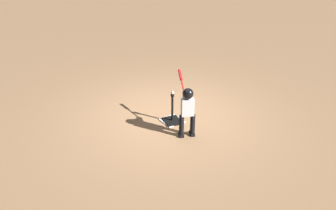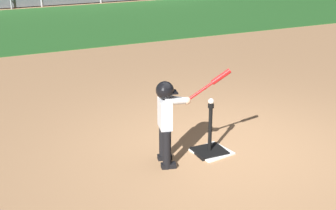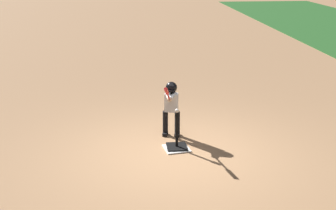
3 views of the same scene
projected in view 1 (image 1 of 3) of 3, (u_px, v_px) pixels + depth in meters
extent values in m
plane|color=#AD7F56|center=(168.00, 115.00, 7.60)|extent=(90.00, 90.00, 0.00)
cube|color=white|center=(172.00, 121.00, 7.35)|extent=(0.51, 0.51, 0.02)
cube|color=black|center=(172.00, 121.00, 7.32)|extent=(0.40, 0.36, 0.04)
cylinder|color=black|center=(172.00, 108.00, 7.18)|extent=(0.05, 0.05, 0.59)
cylinder|color=black|center=(172.00, 95.00, 7.03)|extent=(0.08, 0.08, 0.05)
cylinder|color=black|center=(181.00, 126.00, 6.68)|extent=(0.12, 0.12, 0.49)
cube|color=black|center=(181.00, 135.00, 6.79)|extent=(0.20, 0.13, 0.06)
cylinder|color=black|center=(193.00, 125.00, 6.72)|extent=(0.12, 0.12, 0.49)
cube|color=black|center=(192.00, 133.00, 6.83)|extent=(0.20, 0.13, 0.06)
cube|color=silver|center=(188.00, 107.00, 6.50)|extent=(0.19, 0.28, 0.36)
sphere|color=#DBB293|center=(188.00, 94.00, 6.37)|extent=(0.19, 0.19, 0.19)
sphere|color=black|center=(188.00, 94.00, 6.37)|extent=(0.22, 0.22, 0.22)
cube|color=black|center=(187.00, 93.00, 6.46)|extent=(0.14, 0.18, 0.01)
cylinder|color=silver|center=(184.00, 97.00, 6.54)|extent=(0.29, 0.21, 0.11)
cylinder|color=silver|center=(188.00, 97.00, 6.55)|extent=(0.30, 0.09, 0.11)
sphere|color=#DBB293|center=(185.00, 95.00, 6.67)|extent=(0.09, 0.09, 0.09)
cylinder|color=red|center=(182.00, 82.00, 6.82)|extent=(0.52, 0.15, 0.36)
cylinder|color=red|center=(180.00, 75.00, 6.91)|extent=(0.26, 0.12, 0.19)
cylinder|color=black|center=(185.00, 96.00, 6.66)|extent=(0.05, 0.06, 0.05)
sphere|color=white|center=(172.00, 93.00, 7.00)|extent=(0.07, 0.07, 0.07)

